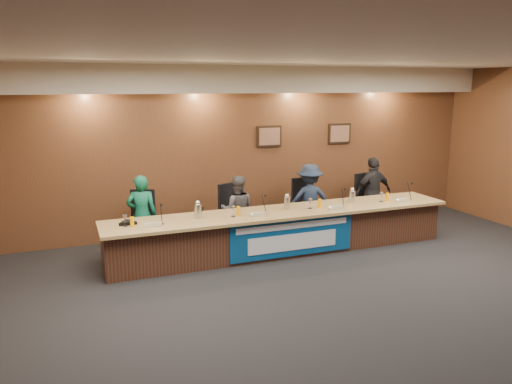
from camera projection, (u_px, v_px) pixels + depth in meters
floor at (358, 307)px, 6.53m from camera, size 10.00×10.00×0.00m
ceiling at (369, 54)px, 5.85m from camera, size 10.00×8.00×0.04m
wall_back at (250, 150)px, 9.83m from camera, size 10.00×0.04×3.20m
soffit at (254, 79)px, 9.32m from camera, size 10.00×0.50×0.50m
dais_body at (282, 232)px, 8.64m from camera, size 6.00×0.80×0.70m
dais_top at (284, 212)px, 8.52m from camera, size 6.10×0.95×0.05m
banner at (293, 237)px, 8.26m from camera, size 2.20×0.02×0.65m
banner_text_upper at (293, 226)px, 8.20m from camera, size 2.00×0.01×0.10m
banner_text_lower at (293, 242)px, 8.26m from camera, size 1.60×0.01×0.28m
wall_photo_left at (269, 136)px, 9.90m from camera, size 0.52×0.04×0.42m
wall_photo_right at (339, 134)px, 10.46m from camera, size 0.52×0.04×0.42m
panelist_a at (142, 215)px, 8.43m from camera, size 0.57×0.44×1.39m
panelist_b at (237, 210)px, 9.05m from camera, size 0.73×0.65×1.26m
panelist_c at (309, 200)px, 9.55m from camera, size 1.00×0.73×1.38m
panelist_d at (373, 193)px, 10.06m from camera, size 0.87×0.41×1.45m
office_chair_a at (142, 226)px, 8.56m from camera, size 0.61×0.61×0.08m
office_chair_b at (236, 217)px, 9.17m from camera, size 0.63×0.63×0.08m
office_chair_c at (307, 209)px, 9.69m from camera, size 0.52×0.52×0.08m
office_chair_d at (369, 203)px, 10.20m from camera, size 0.56×0.56×0.08m
nameplate_a at (154, 224)px, 7.51m from camera, size 0.24×0.08×0.10m
microphone_a at (161, 224)px, 7.68m from camera, size 0.07×0.07×0.02m
juice_glass_a at (132, 222)px, 7.53m from camera, size 0.06×0.06×0.15m
water_glass_a at (125, 221)px, 7.54m from camera, size 0.08×0.08×0.18m
nameplate_b at (259, 214)px, 8.12m from camera, size 0.24×0.08×0.10m
microphone_b at (263, 213)px, 8.31m from camera, size 0.07×0.07×0.02m
juice_glass_b at (239, 211)px, 8.18m from camera, size 0.06×0.06×0.15m
water_glass_b at (233, 211)px, 8.09m from camera, size 0.08×0.08×0.18m
nameplate_c at (337, 207)px, 8.56m from camera, size 0.24×0.08×0.10m
microphone_c at (341, 206)px, 8.77m from camera, size 0.07×0.07×0.02m
juice_glass_c at (320, 203)px, 8.70m from camera, size 0.06×0.06×0.15m
water_glass_c at (310, 204)px, 8.63m from camera, size 0.08×0.08×0.18m
nameplate_d at (404, 200)px, 9.13m from camera, size 0.24×0.08×0.10m
microphone_d at (407, 199)px, 9.32m from camera, size 0.07×0.07×0.02m
juice_glass_d at (387, 197)px, 9.20m from camera, size 0.06×0.06×0.15m
water_glass_d at (382, 197)px, 9.12m from camera, size 0.08×0.08×0.18m
carafe_left at (198, 211)px, 7.99m from camera, size 0.12×0.12×0.23m
carafe_mid at (287, 203)px, 8.58m from camera, size 0.11×0.11×0.22m
carafe_right at (352, 197)px, 9.07m from camera, size 0.12×0.12×0.22m
speakerphone at (127, 223)px, 7.67m from camera, size 0.32×0.32×0.05m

